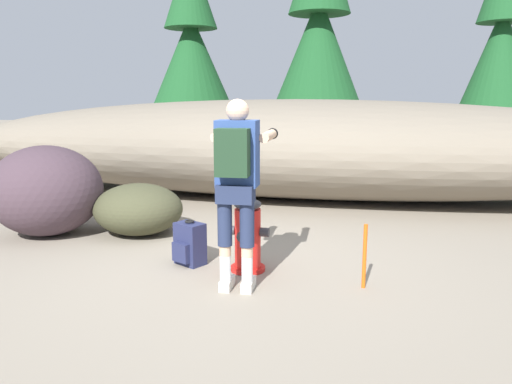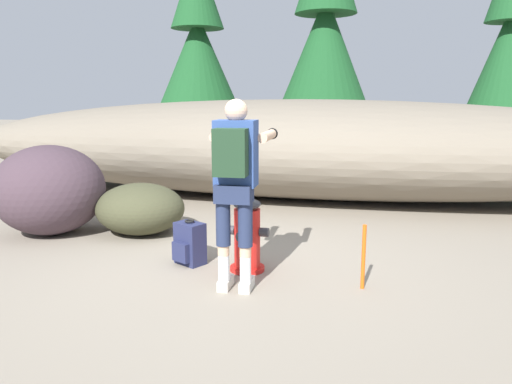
{
  "view_description": "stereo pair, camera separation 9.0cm",
  "coord_description": "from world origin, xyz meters",
  "px_view_note": "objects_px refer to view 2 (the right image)",
  "views": [
    {
      "loc": [
        1.29,
        -4.5,
        1.72
      ],
      "look_at": [
        0.15,
        0.41,
        0.75
      ],
      "focal_mm": 34.65,
      "sensor_mm": 36.0,
      "label": 1
    },
    {
      "loc": [
        1.38,
        -4.48,
        1.72
      ],
      "look_at": [
        0.15,
        0.41,
        0.75
      ],
      "focal_mm": 34.65,
      "sensor_mm": 36.0,
      "label": 2
    }
  ],
  "objects_px": {
    "utility_worker": "(236,171)",
    "survey_stake": "(363,257)",
    "boulder_mid": "(140,209)",
    "fire_hydrant": "(247,236)",
    "boulder_large": "(50,190)",
    "spare_backpack": "(190,244)"
  },
  "relations": [
    {
      "from": "boulder_mid",
      "to": "fire_hydrant",
      "type": "bearing_deg",
      "value": -30.74
    },
    {
      "from": "utility_worker",
      "to": "boulder_large",
      "type": "distance_m",
      "value": 3.09
    },
    {
      "from": "boulder_large",
      "to": "fire_hydrant",
      "type": "bearing_deg",
      "value": -14.44
    },
    {
      "from": "boulder_large",
      "to": "boulder_mid",
      "type": "distance_m",
      "value": 1.16
    },
    {
      "from": "utility_worker",
      "to": "boulder_large",
      "type": "height_order",
      "value": "utility_worker"
    },
    {
      "from": "boulder_mid",
      "to": "survey_stake",
      "type": "bearing_deg",
      "value": -23.09
    },
    {
      "from": "fire_hydrant",
      "to": "survey_stake",
      "type": "height_order",
      "value": "fire_hydrant"
    },
    {
      "from": "utility_worker",
      "to": "boulder_large",
      "type": "relative_size",
      "value": 1.24
    },
    {
      "from": "boulder_mid",
      "to": "survey_stake",
      "type": "distance_m",
      "value": 3.08
    },
    {
      "from": "survey_stake",
      "to": "fire_hydrant",
      "type": "bearing_deg",
      "value": 169.81
    },
    {
      "from": "fire_hydrant",
      "to": "utility_worker",
      "type": "height_order",
      "value": "utility_worker"
    },
    {
      "from": "fire_hydrant",
      "to": "boulder_mid",
      "type": "relative_size",
      "value": 0.69
    },
    {
      "from": "utility_worker",
      "to": "spare_backpack",
      "type": "height_order",
      "value": "utility_worker"
    },
    {
      "from": "survey_stake",
      "to": "utility_worker",
      "type": "bearing_deg",
      "value": -166.86
    },
    {
      "from": "survey_stake",
      "to": "boulder_large",
      "type": "bearing_deg",
      "value": 166.79
    },
    {
      "from": "fire_hydrant",
      "to": "boulder_mid",
      "type": "distance_m",
      "value": 1.96
    },
    {
      "from": "utility_worker",
      "to": "survey_stake",
      "type": "relative_size",
      "value": 2.84
    },
    {
      "from": "utility_worker",
      "to": "boulder_mid",
      "type": "distance_m",
      "value": 2.38
    },
    {
      "from": "fire_hydrant",
      "to": "boulder_mid",
      "type": "height_order",
      "value": "fire_hydrant"
    },
    {
      "from": "fire_hydrant",
      "to": "utility_worker",
      "type": "distance_m",
      "value": 0.86
    },
    {
      "from": "fire_hydrant",
      "to": "utility_worker",
      "type": "xyz_separation_m",
      "value": [
        0.03,
        -0.47,
        0.72
      ]
    },
    {
      "from": "utility_worker",
      "to": "boulder_large",
      "type": "xyz_separation_m",
      "value": [
        -2.81,
        1.18,
        -0.51
      ]
    }
  ]
}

